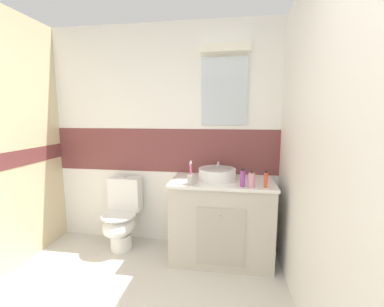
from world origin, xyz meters
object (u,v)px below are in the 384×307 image
(toilet, at_px, (122,216))
(deodorant_spray_can, at_px, (243,178))
(sink_basin, at_px, (217,173))
(soap_dispenser, at_px, (251,180))
(toothbrush_cup, at_px, (191,179))
(toothpaste_tube_upright, at_px, (266,180))

(toilet, distance_m, deodorant_spray_can, 1.46)
(sink_basin, distance_m, soap_dispenser, 0.41)
(toothbrush_cup, relative_size, toothpaste_tube_upright, 1.46)
(toilet, bearing_deg, toothpaste_tube_upright, -9.59)
(sink_basin, height_order, deodorant_spray_can, deodorant_spray_can)
(deodorant_spray_can, bearing_deg, sink_basin, 135.41)
(toilet, bearing_deg, soap_dispenser, -10.72)
(toilet, height_order, toothbrush_cup, toothbrush_cup)
(sink_basin, bearing_deg, soap_dispenser, -36.65)
(toilet, relative_size, toothbrush_cup, 3.50)
(toothpaste_tube_upright, height_order, deodorant_spray_can, deodorant_spray_can)
(toothpaste_tube_upright, bearing_deg, soap_dispenser, -176.91)
(toothbrush_cup, relative_size, soap_dispenser, 1.34)
(toothbrush_cup, distance_m, soap_dispenser, 0.56)
(toothpaste_tube_upright, relative_size, deodorant_spray_can, 0.91)
(toilet, bearing_deg, toothbrush_cup, -16.63)
(toothbrush_cup, bearing_deg, soap_dispenser, -1.42)
(toilet, xyz_separation_m, toothbrush_cup, (0.84, -0.25, 0.53))
(toilet, xyz_separation_m, deodorant_spray_can, (1.32, -0.26, 0.56))
(sink_basin, height_order, toothbrush_cup, toothbrush_cup)
(toothbrush_cup, xyz_separation_m, soap_dispenser, (0.56, -0.01, 0.01))
(soap_dispenser, relative_size, toothpaste_tube_upright, 1.09)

